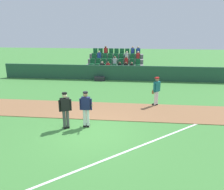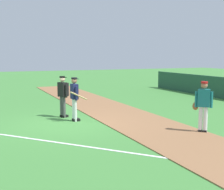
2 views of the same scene
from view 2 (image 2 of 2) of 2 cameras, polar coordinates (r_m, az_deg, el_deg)
ground_plane at (r=12.26m, az=-8.70°, el=-5.16°), size 80.00×80.00×0.00m
infield_dirt_path at (r=13.19m, az=2.87°, el=-4.11°), size 28.00×2.77×0.03m
foul_line_chalk at (r=9.32m, az=-6.94°, el=-9.11°), size 9.06×8.02×0.01m
batter_navy_jersey at (r=12.44m, az=-6.90°, el=-0.41°), size 0.70×0.77×1.76m
umpire_home_plate at (r=13.26m, az=-9.01°, el=0.17°), size 0.55×0.43×1.76m
runner_teal_jersey at (r=10.95m, az=16.41°, el=-1.75°), size 0.55×0.51×1.76m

